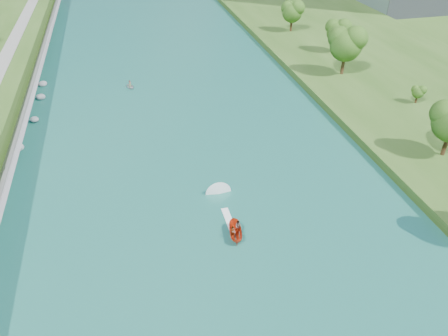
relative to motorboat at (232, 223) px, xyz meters
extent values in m
plane|color=#2D5119|center=(-2.52, -4.38, -0.74)|extent=(260.00, 260.00, 0.00)
cube|color=#17584B|center=(-2.52, 15.62, -0.69)|extent=(55.00, 240.00, 0.10)
cube|color=slate|center=(-28.37, 15.62, 1.06)|extent=(3.54, 236.00, 4.05)
ellipsoid|color=gray|center=(-27.65, 24.22, 0.76)|extent=(1.24, 1.34, 0.99)
ellipsoid|color=gray|center=(-26.89, 35.21, -0.08)|extent=(1.46, 1.25, 1.05)
ellipsoid|color=gray|center=(-26.82, 45.12, -0.18)|extent=(1.80, 1.55, 1.20)
ellipsoid|color=gray|center=(-27.09, 52.00, -0.26)|extent=(1.78, 2.10, 1.03)
ellipsoid|color=#265215|center=(41.40, 23.66, 2.78)|extent=(2.42, 2.42, 4.04)
ellipsoid|color=#265215|center=(34.54, 39.89, 6.68)|extent=(7.10, 7.10, 11.84)
ellipsoid|color=#265215|center=(39.34, 53.15, 5.31)|extent=(5.46, 5.46, 9.10)
ellipsoid|color=#265215|center=(35.08, 71.16, 5.48)|extent=(5.66, 5.66, 9.43)
ellipsoid|color=#265215|center=(42.79, 88.18, 3.13)|extent=(2.85, 2.85, 4.74)
imported|color=red|center=(-0.02, -1.69, 0.12)|extent=(2.05, 4.13, 1.53)
imported|color=#66605B|center=(-0.42, -2.09, 0.49)|extent=(0.62, 0.46, 1.56)
imported|color=#66605B|center=(0.48, -1.19, 0.47)|extent=(0.94, 0.89, 1.53)
cube|color=white|center=(-0.02, 1.31, -0.61)|extent=(0.90, 5.00, 0.06)
imported|color=gray|center=(-9.45, 46.55, -0.37)|extent=(2.56, 3.05, 0.54)
imported|color=#66605B|center=(-9.45, 46.55, 0.26)|extent=(0.75, 0.64, 1.30)
camera|label=1|loc=(-10.73, -39.56, 35.85)|focal=35.00mm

